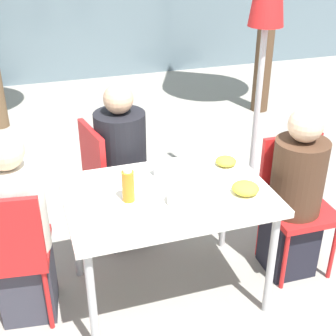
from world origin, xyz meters
TOP-DOWN VIEW (x-y plane):
  - ground_plane at (0.00, 0.00)m, footprint 24.00×24.00m
  - dining_table at (0.00, 0.00)m, footprint 1.13×0.77m
  - chair_left at (-0.88, 0.03)m, footprint 0.45×0.45m
  - person_left at (-0.82, 0.11)m, footprint 0.33×0.33m
  - chair_right at (0.87, 0.06)m, footprint 0.41×0.41m
  - person_right at (0.82, -0.02)m, footprint 0.32×0.32m
  - chair_far at (-0.21, 0.67)m, footprint 0.47×0.47m
  - person_far at (-0.12, 0.64)m, footprint 0.36×0.36m
  - plate_0 at (0.39, -0.16)m, footprint 0.27×0.27m
  - plate_1 at (0.42, 0.17)m, footprint 0.23×0.23m
  - bottle at (-0.23, -0.02)m, footprint 0.07×0.07m
  - drinking_cup at (0.01, 0.19)m, footprint 0.06×0.06m
  - salad_bowl at (0.05, -0.13)m, footprint 0.18×0.18m

SIDE VIEW (x-z plane):
  - ground_plane at x=0.00m, z-range 0.00..0.00m
  - chair_left at x=-0.88m, z-range 0.08..0.96m
  - chair_right at x=0.87m, z-range 0.08..0.96m
  - chair_far at x=-0.21m, z-range 0.08..0.96m
  - person_right at x=0.82m, z-range -0.03..1.10m
  - person_left at x=-0.82m, z-range -0.03..1.12m
  - person_far at x=-0.12m, z-range -0.03..1.13m
  - dining_table at x=0.00m, z-range 0.30..1.02m
  - plate_1 at x=0.42m, z-range 0.72..0.78m
  - plate_0 at x=0.39m, z-range 0.72..0.79m
  - salad_bowl at x=0.05m, z-range 0.73..0.79m
  - drinking_cup at x=0.01m, z-range 0.73..0.84m
  - bottle at x=-0.23m, z-range 0.72..0.92m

